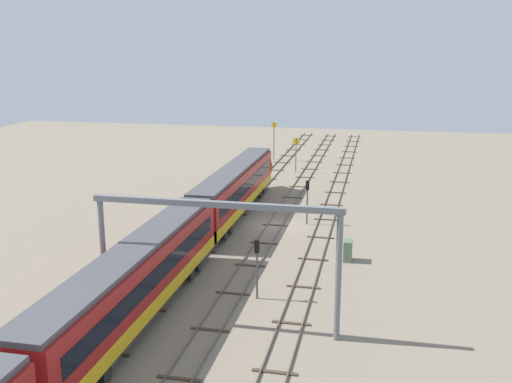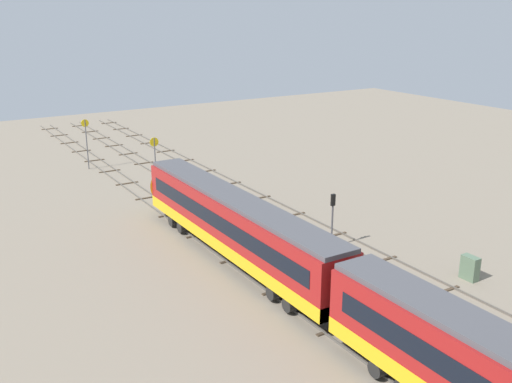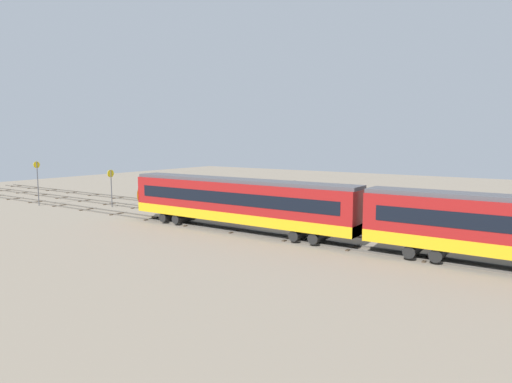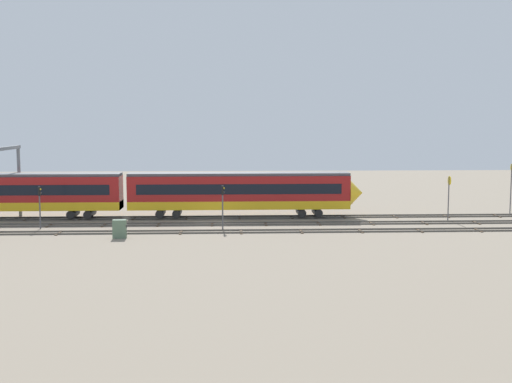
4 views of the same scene
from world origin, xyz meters
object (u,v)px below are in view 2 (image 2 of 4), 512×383
(speed_sign_mid_trackside, at_px, (155,153))
(relay_cabinet, at_px, (470,268))
(signal_light_trackside_departure, at_px, (332,213))
(speed_sign_near_foreground, at_px, (86,138))

(speed_sign_mid_trackside, distance_m, relay_cabinet, 34.55)
(signal_light_trackside_departure, bearing_deg, relay_cabinet, -154.51)
(speed_sign_near_foreground, bearing_deg, signal_light_trackside_departure, -164.30)
(relay_cabinet, bearing_deg, signal_light_trackside_departure, 25.49)
(speed_sign_near_foreground, height_order, signal_light_trackside_departure, speed_sign_near_foreground)
(speed_sign_near_foreground, height_order, speed_sign_mid_trackside, speed_sign_near_foreground)
(speed_sign_mid_trackside, bearing_deg, speed_sign_near_foreground, 27.84)
(speed_sign_mid_trackside, bearing_deg, relay_cabinet, -164.86)
(speed_sign_mid_trackside, height_order, relay_cabinet, speed_sign_mid_trackside)
(speed_sign_near_foreground, relative_size, relay_cabinet, 3.42)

